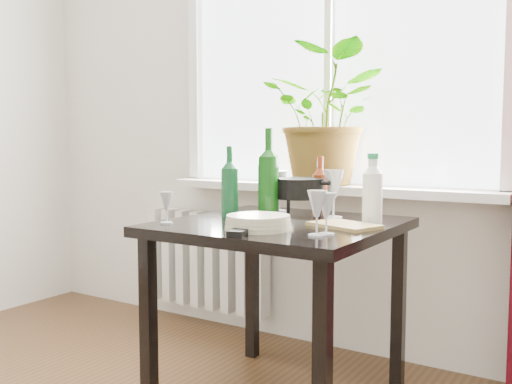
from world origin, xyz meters
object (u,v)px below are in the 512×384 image
Objects in this scene: cleaning_bottle at (372,188)px; fondue_pot at (299,197)px; wineglass_front_left at (166,207)px; plate_stack at (258,222)px; potted_plant at (329,117)px; wineglass_front_right at (317,213)px; tv_remote at (243,230)px; cutting_board at (344,225)px; table at (280,245)px; wine_bottle_right at (268,172)px; bottle_amber at (320,186)px; wineglass_back_left at (278,191)px; wine_bottle_left at (230,181)px; wineglass_back_center at (333,193)px; wineglass_far_right at (326,213)px; radiator at (206,260)px.

fondue_pot is (-0.33, 0.01, -0.05)m from cleaning_bottle.
wineglass_front_left reaches higher than plate_stack.
cleaning_bottle is at bearing -47.78° from potted_plant.
wineglass_front_right is 0.84× the size of tv_remote.
tv_remote is (-0.24, -0.08, -0.07)m from wineglass_front_right.
potted_plant is 0.96m from wineglass_front_right.
table is at bearing -178.54° from cutting_board.
wine_bottle_right is 1.48× the size of bottle_amber.
table is 6.82× the size of wineglass_front_left.
wine_bottle_right is 0.24m from bottle_amber.
cutting_board is at bearing 91.33° from wineglass_front_right.
bottle_amber reaches higher than fondue_pot.
cleaning_bottle is 0.80m from wineglass_front_left.
wineglass_back_left is at bearing 112.48° from plate_stack.
wineglass_back_left is at bearing 76.29° from wine_bottle_left.
wineglass_back_center is at bearing -61.96° from potted_plant.
wineglass_far_right is (0.39, -0.27, -0.12)m from wine_bottle_right.
wineglass_far_right reaches higher than radiator.
potted_plant is at bearing 86.71° from wine_bottle_right.
wineglass_front_right is (0.52, -0.23, -0.07)m from wine_bottle_left.
radiator is 1.21× the size of potted_plant.
radiator is 2.12× the size of wine_bottle_right.
radiator is at bearing 152.99° from wineglass_back_left.
wineglass_back_left is at bearing 134.18° from wineglass_far_right.
cleaning_bottle is 1.85× the size of wineglass_far_right.
wine_bottle_left is 2.04× the size of wineglass_far_right.
table is 0.79m from potted_plant.
potted_plant is 0.47m from wineglass_back_left.
wine_bottle_right reaches higher than radiator.
tv_remote is (-0.28, -0.48, -0.13)m from cleaning_bottle.
potted_plant reaches higher than wineglass_front_right.
wineglass_far_right is 0.44m from wineglass_back_center.
radiator is 1.11m from potted_plant.
wine_bottle_left is 1.91× the size of wineglass_front_right.
plate_stack is 0.39m from fondue_pot.
wineglass_back_center reaches higher than fondue_pot.
wineglass_front_right is 0.04m from wineglass_far_right.
wineglass_back_left is at bearing -27.01° from radiator.
wine_bottle_right is (0.75, -0.55, 0.55)m from radiator.
wineglass_front_right reaches higher than wineglass_far_right.
tv_remote is at bearing -120.92° from cleaning_bottle.
table is at bearing 146.41° from wineglass_far_right.
wine_bottle_right is at bearing -168.57° from cleaning_bottle.
plate_stack is (0.21, -0.50, -0.07)m from wineglass_back_left.
wineglass_front_right is (0.38, -0.31, -0.11)m from wine_bottle_right.
bottle_amber is at bearing 79.32° from table.
fondue_pot is at bearing 35.39° from wine_bottle_left.
wineglass_front_right is 0.76× the size of wineglass_back_center.
wineglass_front_right is at bearing -65.09° from bottle_amber.
potted_plant is at bearing 132.22° from cleaning_bottle.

